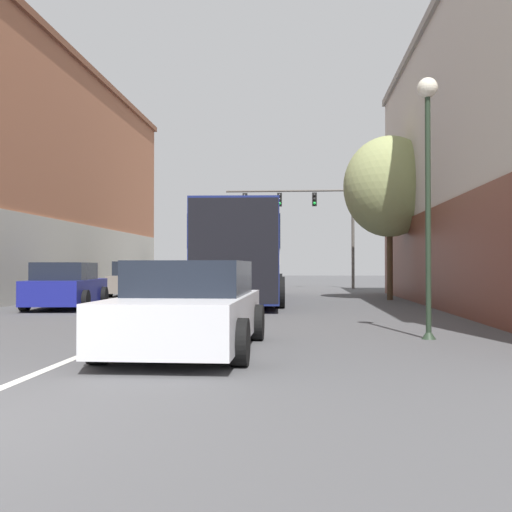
# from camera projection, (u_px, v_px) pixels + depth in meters

# --- Properties ---
(lane_center_line) EXTENTS (0.14, 47.03, 0.01)m
(lane_center_line) POSITION_uv_depth(u_px,v_px,m) (214.00, 302.00, 22.30)
(lane_center_line) COLOR silver
(lane_center_line) RESTS_ON ground_plane
(bus) EXTENTS (3.29, 12.68, 3.30)m
(bus) POSITION_uv_depth(u_px,v_px,m) (245.00, 252.00, 22.83)
(bus) COLOR navy
(bus) RESTS_ON ground_plane
(hatchback_foreground) EXTENTS (2.18, 4.55, 1.42)m
(hatchback_foreground) POSITION_uv_depth(u_px,v_px,m) (190.00, 307.00, 9.49)
(hatchback_foreground) COLOR silver
(hatchback_foreground) RESTS_ON ground_plane
(parked_car_left_near) EXTENTS (2.34, 4.42, 1.44)m
(parked_car_left_near) POSITION_uv_depth(u_px,v_px,m) (66.00, 287.00, 18.89)
(parked_car_left_near) COLOR navy
(parked_car_left_near) RESTS_ON ground_plane
(parked_car_left_mid) EXTENTS (2.31, 4.58, 1.53)m
(parked_car_left_mid) POSITION_uv_depth(u_px,v_px,m) (136.00, 280.00, 27.06)
(parked_car_left_mid) COLOR slate
(parked_car_left_mid) RESTS_ON ground_plane
(parked_car_left_far) EXTENTS (2.37, 4.56, 1.45)m
(parked_car_left_far) POSITION_uv_depth(u_px,v_px,m) (178.00, 277.00, 36.73)
(parked_car_left_far) COLOR silver
(parked_car_left_far) RESTS_ON ground_plane
(traffic_signal_gantry) EXTENTS (7.64, 0.36, 6.12)m
(traffic_signal_gantry) POSITION_uv_depth(u_px,v_px,m) (309.00, 212.00, 35.55)
(traffic_signal_gantry) COLOR #514C47
(traffic_signal_gantry) RESTS_ON ground_plane
(street_lamp) EXTENTS (0.37, 0.37, 4.80)m
(street_lamp) POSITION_uv_depth(u_px,v_px,m) (428.00, 171.00, 10.95)
(street_lamp) COLOR #233323
(street_lamp) RESTS_ON ground_plane
(street_tree_near) EXTENTS (3.64, 3.27, 6.49)m
(street_tree_near) POSITION_uv_depth(u_px,v_px,m) (390.00, 187.00, 23.67)
(street_tree_near) COLOR #4C3823
(street_tree_near) RESTS_ON ground_plane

